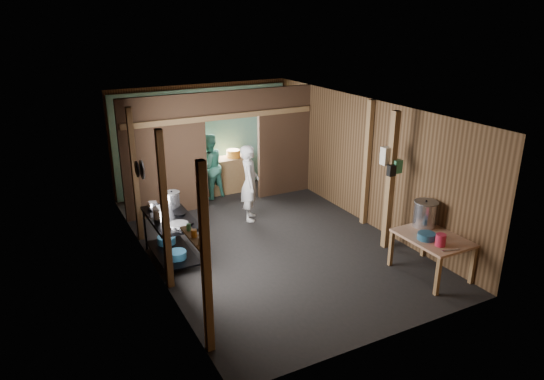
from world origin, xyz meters
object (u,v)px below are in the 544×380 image
yellow_tub (233,154)px  cook (250,183)px  pink_bucket (441,240)px  gas_range (172,239)px  prep_table (431,255)px  stove_pot_large (172,200)px  stock_pot (425,214)px

yellow_tub → cook: cook is taller
pink_bucket → yellow_tub: size_ratio=0.59×
gas_range → cook: size_ratio=0.88×
prep_table → stove_pot_large: size_ratio=3.87×
stock_pot → yellow_tub: (-1.42, 5.02, 0.03)m
prep_table → yellow_tub: (-1.25, 5.41, 0.59)m
cook → stock_pot: bearing=-125.8°
cook → gas_range: bearing=141.6°
prep_table → pink_bucket: pink_bucket is taller
stock_pot → pink_bucket: bearing=-114.6°
gas_range → cook: (2.03, 1.07, 0.39)m
stove_pot_large → stock_pot: 4.49m
stove_pot_large → stock_pot: bearing=-34.3°
stove_pot_large → stock_pot: size_ratio=0.64×
yellow_tub → stock_pot: bearing=-74.2°
pink_bucket → yellow_tub: (-1.11, 5.71, 0.15)m
gas_range → stove_pot_large: size_ratio=4.73×
yellow_tub → stove_pot_large: bearing=-132.6°
prep_table → stock_pot: stock_pot is taller
pink_bucket → yellow_tub: yellow_tub is taller
stock_pot → yellow_tub: bearing=105.8°
prep_table → stove_pot_large: (-3.54, 2.93, 0.64)m
stock_pot → yellow_tub: stock_pot is taller
gas_range → prep_table: (3.71, -2.50, -0.08)m
pink_bucket → cook: cook is taller
pink_bucket → stock_pot: bearing=65.4°
gas_range → prep_table: bearing=-33.9°
stove_pot_large → pink_bucket: (3.39, -3.23, -0.19)m
gas_range → pink_bucket: (3.56, -2.79, 0.37)m
prep_table → pink_bucket: (-0.15, -0.30, 0.45)m
prep_table → yellow_tub: 5.59m
pink_bucket → stove_pot_large: bearing=136.4°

